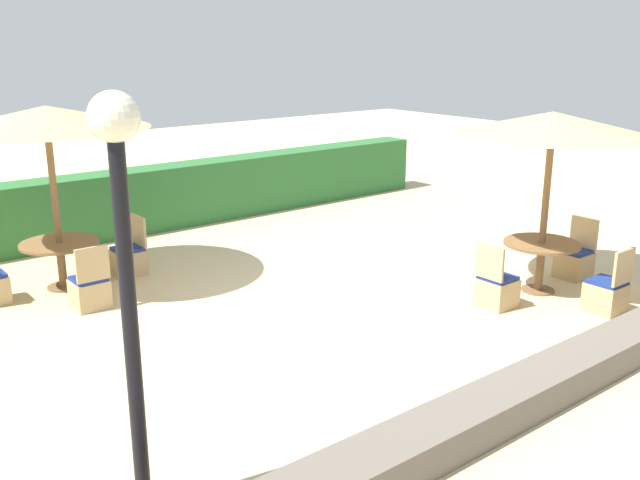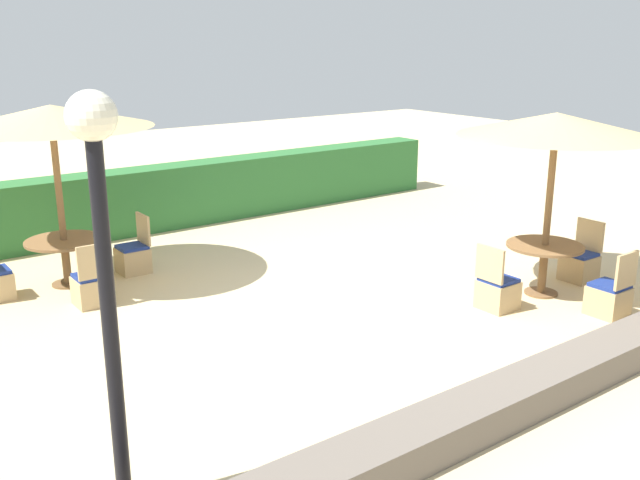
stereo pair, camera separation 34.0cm
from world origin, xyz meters
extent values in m
plane|color=#D1BA8C|center=(0.00, 0.00, 0.00)|extent=(40.00, 40.00, 0.00)
cube|color=#2D6B33|center=(0.00, 5.69, 0.61)|extent=(13.00, 0.70, 1.22)
cube|color=#6B6056|center=(0.00, -3.12, 0.18)|extent=(10.00, 0.56, 0.35)
cylinder|color=black|center=(-4.06, -2.25, 1.50)|extent=(0.12, 0.12, 3.00)
sphere|color=silver|center=(-4.06, -2.25, 3.14)|extent=(0.36, 0.36, 0.36)
cylinder|color=brown|center=(-2.69, 3.43, 1.32)|extent=(0.10, 0.10, 2.64)
cone|color=tan|center=(-2.69, 3.43, 2.56)|extent=(2.89, 2.89, 0.32)
cylinder|color=brown|center=(-2.69, 3.43, 0.01)|extent=(0.48, 0.48, 0.03)
cylinder|color=brown|center=(-2.69, 3.43, 0.34)|extent=(0.12, 0.12, 0.67)
cylinder|color=brown|center=(-2.69, 3.43, 0.69)|extent=(1.15, 1.15, 0.04)
cube|color=tan|center=(-2.69, 2.38, 0.20)|extent=(0.46, 0.46, 0.40)
cube|color=navy|center=(-2.69, 2.38, 0.43)|extent=(0.42, 0.42, 0.05)
cube|color=tan|center=(-2.69, 2.17, 0.69)|extent=(0.46, 0.04, 0.48)
cube|color=tan|center=(-1.66, 3.39, 0.20)|extent=(0.46, 0.46, 0.40)
cube|color=navy|center=(-1.66, 3.39, 0.43)|extent=(0.42, 0.42, 0.05)
cube|color=tan|center=(-1.45, 3.39, 0.69)|extent=(0.04, 0.46, 0.48)
cylinder|color=brown|center=(2.78, -1.13, 1.28)|extent=(0.10, 0.10, 2.57)
cone|color=tan|center=(2.78, -1.13, 2.49)|extent=(2.71, 2.71, 0.32)
cylinder|color=brown|center=(2.78, -1.13, 0.01)|extent=(0.48, 0.48, 0.03)
cylinder|color=brown|center=(2.78, -1.13, 0.36)|extent=(0.12, 0.12, 0.72)
cylinder|color=brown|center=(2.78, -1.13, 0.74)|extent=(1.10, 1.10, 0.04)
cube|color=tan|center=(1.79, -1.13, 0.20)|extent=(0.46, 0.46, 0.40)
cube|color=navy|center=(1.79, -1.13, 0.43)|extent=(0.42, 0.42, 0.05)
cube|color=tan|center=(1.58, -1.13, 0.69)|extent=(0.04, 0.46, 0.48)
cube|color=tan|center=(2.81, -2.17, 0.20)|extent=(0.46, 0.46, 0.40)
cube|color=navy|center=(2.81, -2.17, 0.43)|extent=(0.42, 0.42, 0.05)
cube|color=tan|center=(2.81, -2.38, 0.69)|extent=(0.46, 0.04, 0.48)
cube|color=tan|center=(3.75, -1.09, 0.20)|extent=(0.46, 0.46, 0.40)
cube|color=navy|center=(3.75, -1.09, 0.43)|extent=(0.42, 0.42, 0.05)
cube|color=tan|center=(3.96, -1.09, 0.69)|extent=(0.04, 0.46, 0.48)
camera|label=1|loc=(-5.99, -6.91, 3.67)|focal=40.00mm
camera|label=2|loc=(-5.73, -7.11, 3.67)|focal=40.00mm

